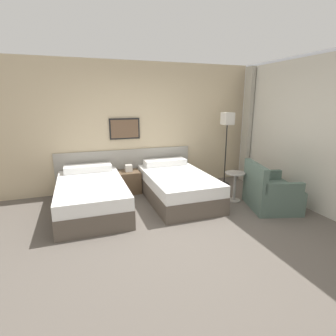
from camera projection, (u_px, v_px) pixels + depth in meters
ground_plane at (178, 232)px, 3.90m from camera, size 16.00×16.00×0.00m
wall_headboard at (139, 129)px, 5.69m from camera, size 10.00×0.10×2.70m
wall_window at (322, 135)px, 4.40m from camera, size 0.21×4.80×2.70m
bed_near_door at (91, 196)px, 4.64m from camera, size 1.14×1.99×0.66m
bed_near_window at (177, 186)px, 5.15m from camera, size 1.14×1.99×0.66m
nightstand at (129, 181)px, 5.56m from camera, size 0.45×0.44×0.60m
floor_lamp at (227, 125)px, 5.82m from camera, size 0.24×0.24×1.65m
side_table at (235, 181)px, 5.06m from camera, size 0.38×0.38×0.57m
armchair at (270, 194)px, 4.73m from camera, size 0.99×1.07×0.84m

